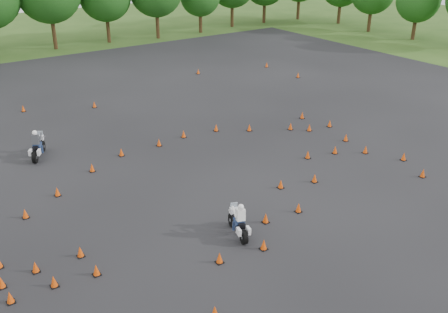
% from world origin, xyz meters
% --- Properties ---
extents(ground, '(140.00, 140.00, 0.00)m').
position_xyz_m(ground, '(0.00, 0.00, 0.00)').
color(ground, '#2D5119').
rests_on(ground, ground).
extents(asphalt_pad, '(62.00, 62.00, 0.00)m').
position_xyz_m(asphalt_pad, '(0.00, 6.00, 0.01)').
color(asphalt_pad, black).
rests_on(asphalt_pad, ground).
extents(treeline, '(86.72, 32.73, 10.91)m').
position_xyz_m(treeline, '(1.70, 35.13, 4.64)').
color(treeline, '#1B4B15').
rests_on(treeline, ground).
extents(traffic_cones, '(36.51, 32.47, 0.45)m').
position_xyz_m(traffic_cones, '(-0.34, 4.99, 0.23)').
color(traffic_cones, '#DF4709').
rests_on(traffic_cones, asphalt_pad).
extents(rider_grey, '(1.74, 2.28, 1.73)m').
position_xyz_m(rider_grey, '(-7.37, 12.27, 0.87)').
color(rider_grey, '#383A3E').
rests_on(rider_grey, ground).
extents(rider_white, '(1.16, 2.14, 1.58)m').
position_xyz_m(rider_white, '(-2.71, -0.89, 0.80)').
color(rider_white, white).
rests_on(rider_white, ground).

